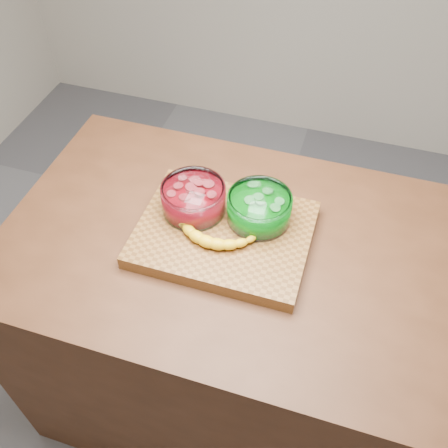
% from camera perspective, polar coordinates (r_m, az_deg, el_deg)
% --- Properties ---
extents(ground, '(3.50, 3.50, 0.00)m').
position_cam_1_polar(ground, '(2.10, -0.00, -17.77)').
color(ground, '#5D5D62').
rests_on(ground, ground).
extents(counter, '(1.20, 0.80, 0.90)m').
position_cam_1_polar(counter, '(1.70, -0.00, -11.55)').
color(counter, '#492815').
rests_on(counter, ground).
extents(cutting_board, '(0.45, 0.35, 0.04)m').
position_cam_1_polar(cutting_board, '(1.32, -0.00, -1.16)').
color(cutting_board, brown).
rests_on(cutting_board, counter).
extents(bowl_red, '(0.17, 0.17, 0.08)m').
position_cam_1_polar(bowl_red, '(1.33, -3.50, 2.88)').
color(bowl_red, white).
rests_on(bowl_red, cutting_board).
extents(bowl_green, '(0.17, 0.17, 0.08)m').
position_cam_1_polar(bowl_green, '(1.31, 4.04, 1.78)').
color(bowl_green, white).
rests_on(bowl_green, cutting_board).
extents(banana, '(0.25, 0.12, 0.04)m').
position_cam_1_polar(banana, '(1.28, -1.23, -0.99)').
color(banana, yellow).
rests_on(banana, cutting_board).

